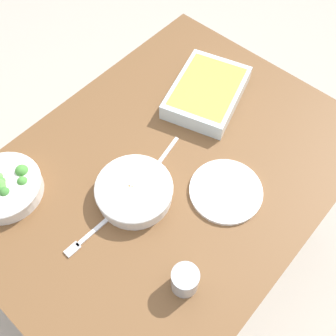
% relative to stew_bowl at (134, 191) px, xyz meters
% --- Properties ---
extents(ground_plane, '(6.00, 6.00, 0.00)m').
position_rel_stew_bowl_xyz_m(ground_plane, '(-0.14, 0.01, -0.77)').
color(ground_plane, '#B2A899').
extents(dining_table, '(1.20, 0.90, 0.74)m').
position_rel_stew_bowl_xyz_m(dining_table, '(-0.14, 0.01, -0.12)').
color(dining_table, brown).
rests_on(dining_table, ground_plane).
extents(stew_bowl, '(0.23, 0.23, 0.06)m').
position_rel_stew_bowl_xyz_m(stew_bowl, '(0.00, 0.00, 0.00)').
color(stew_bowl, silver).
rests_on(stew_bowl, dining_table).
extents(broccoli_bowl, '(0.23, 0.23, 0.07)m').
position_rel_stew_bowl_xyz_m(broccoli_bowl, '(0.24, -0.30, -0.00)').
color(broccoli_bowl, silver).
rests_on(broccoli_bowl, dining_table).
extents(baking_dish, '(0.35, 0.30, 0.06)m').
position_rel_stew_bowl_xyz_m(baking_dish, '(-0.44, -0.08, 0.00)').
color(baking_dish, silver).
rests_on(baking_dish, dining_table).
extents(drink_cup, '(0.07, 0.07, 0.08)m').
position_rel_stew_bowl_xyz_m(drink_cup, '(0.10, 0.28, 0.01)').
color(drink_cup, '#B2BCC6').
rests_on(drink_cup, dining_table).
extents(side_plate, '(0.22, 0.22, 0.01)m').
position_rel_stew_bowl_xyz_m(side_plate, '(-0.19, 0.19, -0.03)').
color(side_plate, white).
rests_on(side_plate, dining_table).
extents(spoon_by_stew, '(0.18, 0.05, 0.01)m').
position_rel_stew_bowl_xyz_m(spoon_by_stew, '(-0.13, -0.02, -0.03)').
color(spoon_by_stew, silver).
rests_on(spoon_by_stew, dining_table).
extents(spoon_by_broccoli, '(0.15, 0.13, 0.01)m').
position_rel_stew_bowl_xyz_m(spoon_by_broccoli, '(0.21, -0.27, -0.03)').
color(spoon_by_broccoli, silver).
rests_on(spoon_by_broccoli, dining_table).
extents(fork_on_table, '(0.18, 0.03, 0.01)m').
position_rel_stew_bowl_xyz_m(fork_on_table, '(0.18, -0.01, -0.03)').
color(fork_on_table, silver).
rests_on(fork_on_table, dining_table).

